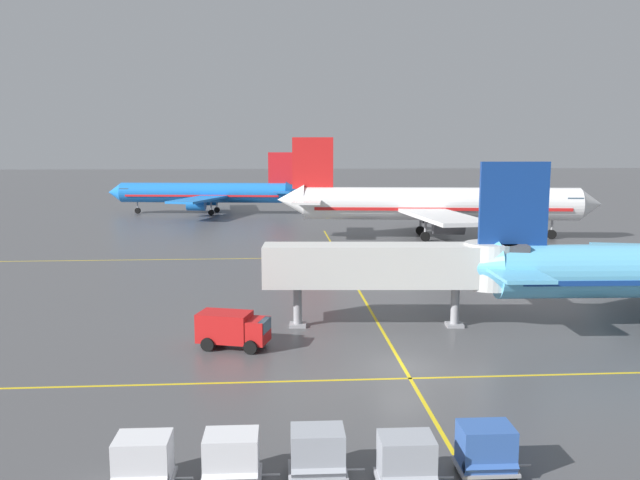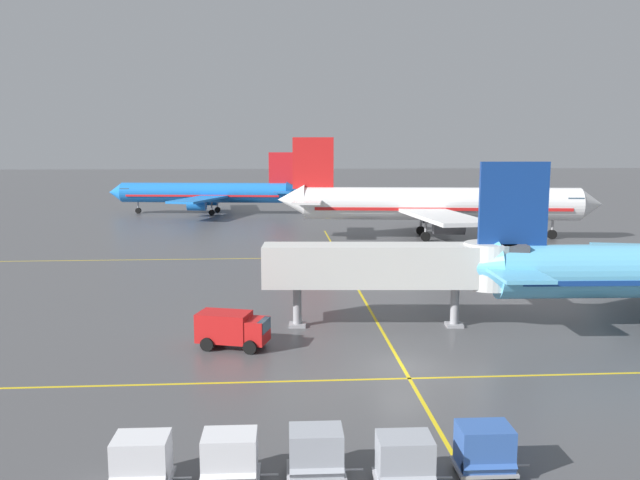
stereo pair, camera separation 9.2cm
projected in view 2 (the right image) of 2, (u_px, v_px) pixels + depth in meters
ground_plane at (402, 365)px, 35.33m from camera, size 600.00×600.00×0.00m
airliner_second_row at (436, 204)px, 83.08m from camera, size 41.36×35.44×12.85m
airliner_third_row at (207, 193)px, 113.05m from camera, size 34.29×29.36×10.66m
taxiway_markings at (362, 297)px, 51.36m from camera, size 126.87×80.26×0.01m
service_truck_red_van at (233, 328)px, 38.30m from camera, size 4.45×3.04×2.10m
baggage_cart_row_leftmost at (142, 461)px, 22.57m from camera, size 2.76×1.71×1.86m
baggage_cart_row_second at (230, 457)px, 22.80m from camera, size 2.76×1.71×1.86m
baggage_cart_row_middle at (316, 453)px, 23.15m from camera, size 2.76×1.71×1.86m
baggage_cart_row_fourth at (405, 460)px, 22.59m from camera, size 2.76×1.71×1.86m
baggage_cart_row_fifth at (485, 449)px, 23.45m from camera, size 2.76×1.71×1.86m
jet_bridge at (412, 266)px, 42.39m from camera, size 17.04×4.05×5.58m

